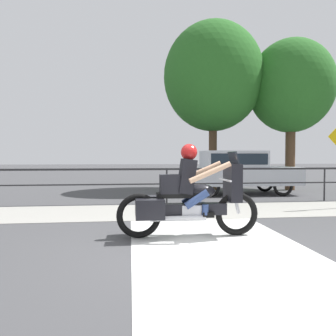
% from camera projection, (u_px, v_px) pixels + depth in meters
% --- Properties ---
extents(ground_plane, '(120.00, 120.00, 0.00)m').
position_uv_depth(ground_plane, '(202.00, 247.00, 5.07)').
color(ground_plane, '#424244').
extents(sidewalk_band, '(44.00, 2.40, 0.01)m').
position_uv_depth(sidewalk_band, '(173.00, 211.00, 8.44)').
color(sidewalk_band, '#99968E').
rests_on(sidewalk_band, ground).
extents(crosswalk_band, '(2.69, 6.00, 0.01)m').
position_uv_depth(crosswalk_band, '(222.00, 250.00, 4.90)').
color(crosswalk_band, silver).
rests_on(crosswalk_band, ground).
extents(fence_railing, '(36.00, 0.05, 1.07)m').
position_uv_depth(fence_railing, '(167.00, 176.00, 9.90)').
color(fence_railing, '#232326').
rests_on(fence_railing, ground).
extents(motorcycle, '(2.51, 0.76, 1.63)m').
position_uv_depth(motorcycle, '(189.00, 197.00, 5.73)').
color(motorcycle, black).
rests_on(motorcycle, ground).
extents(parked_car, '(4.31, 1.72, 1.63)m').
position_uv_depth(parked_car, '(237.00, 169.00, 12.27)').
color(parked_car, '#B7BCC4').
rests_on(parked_car, ground).
extents(tree_behind_sign, '(3.57, 3.57, 6.38)m').
position_uv_depth(tree_behind_sign, '(291.00, 87.00, 13.84)').
color(tree_behind_sign, brown).
rests_on(tree_behind_sign, ground).
extents(tree_behind_car, '(4.23, 4.23, 7.17)m').
position_uv_depth(tree_behind_car, '(213.00, 77.00, 14.01)').
color(tree_behind_car, brown).
rests_on(tree_behind_car, ground).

